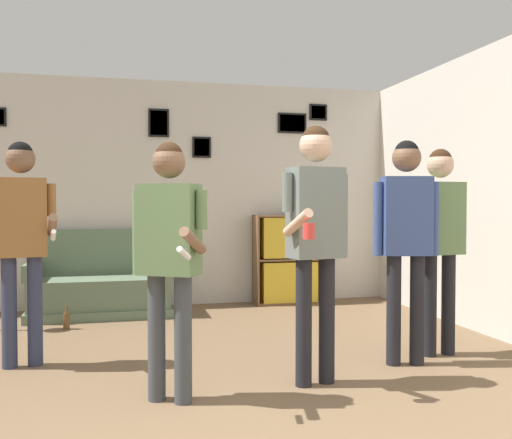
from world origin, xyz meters
name	(u,v)px	position (x,y,z in m)	size (l,w,h in m)	color
wall_back	(174,193)	(0.00, 4.67, 1.36)	(7.78, 0.08, 2.70)	beige
wall_right	(494,191)	(2.72, 2.32, 1.35)	(0.06, 7.04, 2.70)	beige
couch	(101,287)	(-0.84, 4.26, 0.30)	(1.53, 0.80, 0.93)	#5B7056
bookshelf	(288,259)	(1.38, 4.45, 0.54)	(0.85, 0.30, 1.09)	brown
person_player_foreground_left	(21,228)	(-1.35, 2.28, 1.04)	(0.54, 0.44, 1.70)	#2D334C
person_player_foreground_center	(169,244)	(-0.34, 1.26, 0.98)	(0.44, 0.58, 1.61)	#3D4247
person_watcher_holding_cup	(316,225)	(0.66, 1.37, 1.09)	(0.49, 0.49, 1.76)	black
person_spectator_near_bookshelf	(406,227)	(1.48, 1.66, 1.05)	(0.49, 0.27, 1.71)	black
person_spectator_far_right	(440,229)	(1.88, 1.85, 1.03)	(0.50, 0.24, 1.67)	black
bottle_on_floor	(67,320)	(-1.15, 3.55, 0.09)	(0.06, 0.06, 0.23)	brown
drinking_cup	(295,210)	(1.47, 4.45, 1.15)	(0.09, 0.09, 0.12)	blue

